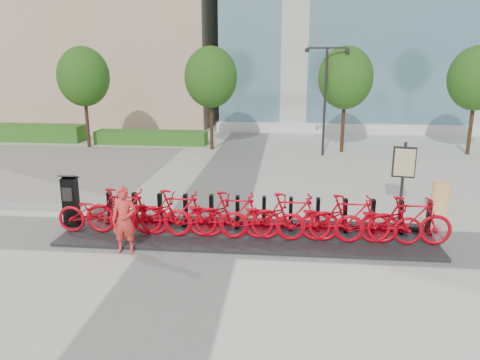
# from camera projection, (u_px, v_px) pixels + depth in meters

# --- Properties ---
(ground) EXTENTS (120.00, 120.00, 0.00)m
(ground) POSITION_uv_depth(u_px,v_px,m) (196.00, 238.00, 12.14)
(ground) COLOR beige
(hedge_b) EXTENTS (6.00, 1.20, 0.70)m
(hedge_b) POSITION_uv_depth(u_px,v_px,m) (151.00, 137.00, 25.24)
(hedge_b) COLOR #2B6A1F
(hedge_b) RESTS_ON ground
(tree_0) EXTENTS (2.60, 2.60, 5.10)m
(tree_0) POSITION_uv_depth(u_px,v_px,m) (83.00, 77.00, 23.55)
(tree_0) COLOR #422C1B
(tree_0) RESTS_ON ground
(tree_1) EXTENTS (2.60, 2.60, 5.10)m
(tree_1) POSITION_uv_depth(u_px,v_px,m) (211.00, 77.00, 22.91)
(tree_1) COLOR #422C1B
(tree_1) RESTS_ON ground
(tree_2) EXTENTS (2.60, 2.60, 5.10)m
(tree_2) POSITION_uv_depth(u_px,v_px,m) (345.00, 78.00, 22.28)
(tree_2) COLOR #422C1B
(tree_2) RESTS_ON ground
(tree_3) EXTENTS (2.60, 2.60, 5.10)m
(tree_3) POSITION_uv_depth(u_px,v_px,m) (477.00, 78.00, 21.70)
(tree_3) COLOR #422C1B
(tree_3) RESTS_ON ground
(streetlamp) EXTENTS (2.00, 0.20, 5.00)m
(streetlamp) POSITION_uv_depth(u_px,v_px,m) (325.00, 89.00, 21.53)
(streetlamp) COLOR black
(streetlamp) RESTS_ON ground
(dock_pad) EXTENTS (9.60, 2.40, 0.08)m
(dock_pad) POSITION_uv_depth(u_px,v_px,m) (247.00, 234.00, 12.29)
(dock_pad) COLOR black
(dock_pad) RESTS_ON ground
(dock_rail_posts) EXTENTS (8.74, 0.50, 0.85)m
(dock_rail_posts) POSITION_uv_depth(u_px,v_px,m) (264.00, 212.00, 12.59)
(dock_rail_posts) COLOR black
(dock_rail_posts) RESTS_ON dock_pad
(bike_0) EXTENTS (2.10, 0.73, 1.10)m
(bike_0) POSITION_uv_depth(u_px,v_px,m) (97.00, 213.00, 12.18)
(bike_0) COLOR #B8000E
(bike_0) RESTS_ON dock_pad
(bike_1) EXTENTS (2.04, 0.58, 1.22)m
(bike_1) POSITION_uv_depth(u_px,v_px,m) (123.00, 211.00, 12.10)
(bike_1) COLOR #B8000E
(bike_1) RESTS_ON dock_pad
(bike_2) EXTENTS (2.10, 0.73, 1.10)m
(bike_2) POSITION_uv_depth(u_px,v_px,m) (151.00, 214.00, 12.04)
(bike_2) COLOR #B8000E
(bike_2) RESTS_ON dock_pad
(bike_3) EXTENTS (2.04, 0.58, 1.22)m
(bike_3) POSITION_uv_depth(u_px,v_px,m) (178.00, 213.00, 11.96)
(bike_3) COLOR #B8000E
(bike_3) RESTS_ON dock_pad
(bike_4) EXTENTS (2.10, 0.73, 1.10)m
(bike_4) POSITION_uv_depth(u_px,v_px,m) (206.00, 216.00, 11.90)
(bike_4) COLOR #B8000E
(bike_4) RESTS_ON dock_pad
(bike_5) EXTENTS (2.04, 0.58, 1.22)m
(bike_5) POSITION_uv_depth(u_px,v_px,m) (234.00, 215.00, 11.82)
(bike_5) COLOR #B8000E
(bike_5) RESTS_ON dock_pad
(bike_6) EXTENTS (2.10, 0.73, 1.10)m
(bike_6) POSITION_uv_depth(u_px,v_px,m) (262.00, 218.00, 11.76)
(bike_6) COLOR #B8000E
(bike_6) RESTS_ON dock_pad
(bike_7) EXTENTS (2.04, 0.58, 1.22)m
(bike_7) POSITION_uv_depth(u_px,v_px,m) (291.00, 217.00, 11.68)
(bike_7) COLOR #B8000E
(bike_7) RESTS_ON dock_pad
(bike_8) EXTENTS (2.10, 0.73, 1.10)m
(bike_8) POSITION_uv_depth(u_px,v_px,m) (320.00, 220.00, 11.62)
(bike_8) COLOR #B8000E
(bike_8) RESTS_ON dock_pad
(bike_9) EXTENTS (2.04, 0.58, 1.22)m
(bike_9) POSITION_uv_depth(u_px,v_px,m) (350.00, 219.00, 11.54)
(bike_9) COLOR #B8000E
(bike_9) RESTS_ON dock_pad
(bike_10) EXTENTS (2.10, 0.73, 1.10)m
(bike_10) POSITION_uv_depth(u_px,v_px,m) (379.00, 222.00, 11.48)
(bike_10) COLOR #B8000E
(bike_10) RESTS_ON dock_pad
(bike_11) EXTENTS (2.04, 0.58, 1.22)m
(bike_11) POSITION_uv_depth(u_px,v_px,m) (410.00, 221.00, 11.40)
(bike_11) COLOR #B8000E
(bike_11) RESTS_ON dock_pad
(kiosk) EXTENTS (0.47, 0.40, 1.47)m
(kiosk) POSITION_uv_depth(u_px,v_px,m) (71.00, 201.00, 12.68)
(kiosk) COLOR black
(kiosk) RESTS_ON dock_pad
(worker_red) EXTENTS (0.62, 0.43, 1.63)m
(worker_red) POSITION_uv_depth(u_px,v_px,m) (124.00, 220.00, 11.09)
(worker_red) COLOR red
(worker_red) RESTS_ON ground
(construction_barrel) EXTENTS (0.55, 0.55, 1.02)m
(construction_barrel) POSITION_uv_depth(u_px,v_px,m) (440.00, 198.00, 13.81)
(construction_barrel) COLOR orange
(construction_barrel) RESTS_ON ground
(map_sign) EXTENTS (0.69, 0.25, 2.09)m
(map_sign) POSITION_uv_depth(u_px,v_px,m) (404.00, 165.00, 14.18)
(map_sign) COLOR black
(map_sign) RESTS_ON ground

